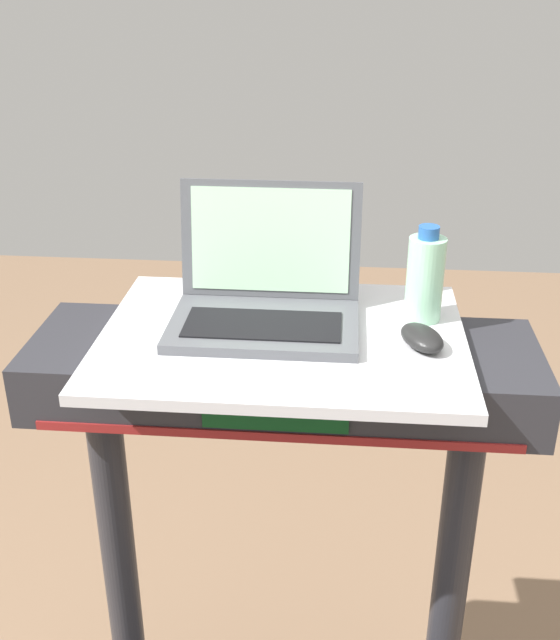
{
  "coord_description": "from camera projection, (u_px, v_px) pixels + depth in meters",
  "views": [
    {
      "loc": [
        0.1,
        -0.51,
        1.76
      ],
      "look_at": [
        0.0,
        0.65,
        1.21
      ],
      "focal_mm": 43.52,
      "sensor_mm": 36.0,
      "label": 1
    }
  ],
  "objects": [
    {
      "name": "water_bottle",
      "position": [
        425.0,
        277.0,
        1.37
      ],
      "size": [
        0.07,
        0.07,
        0.18
      ],
      "color": "#9EDBB2",
      "rests_on": "desk_board"
    },
    {
      "name": "computer_mouse",
      "position": [
        422.0,
        338.0,
        1.3
      ],
      "size": [
        0.1,
        0.12,
        0.03
      ],
      "primitive_type": "ellipsoid",
      "rotation": [
        0.0,
        0.0,
        0.43
      ],
      "color": "black",
      "rests_on": "desk_board"
    },
    {
      "name": "desk_board",
      "position": [
        283.0,
        339.0,
        1.36
      ],
      "size": [
        0.64,
        0.48,
        0.02
      ],
      "primitive_type": "cube",
      "color": "silver",
      "rests_on": "treadmill_base"
    },
    {
      "name": "laptop",
      "position": [
        266.0,
        297.0,
        1.38
      ],
      "size": [
        0.33,
        0.25,
        0.23
      ],
      "rotation": [
        0.0,
        0.0,
        -0.0
      ],
      "color": "#515459",
      "rests_on": "desk_board"
    }
  ]
}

